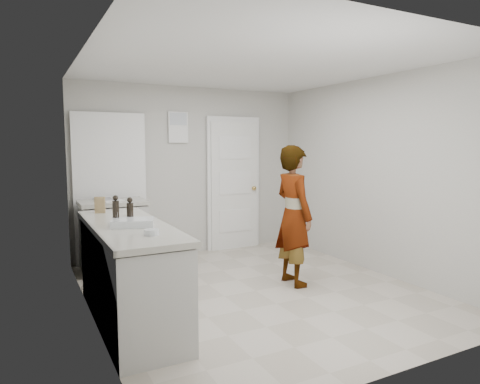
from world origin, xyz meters
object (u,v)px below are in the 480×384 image
cake_mix_box (100,205)px  egg_bowl (152,232)px  oil_cruet_a (130,211)px  oil_cruet_b (116,210)px  spice_jar (129,212)px  baking_dish (133,223)px  person (294,215)px

cake_mix_box → egg_bowl: cake_mix_box is taller
oil_cruet_a → oil_cruet_b: 0.13m
cake_mix_box → spice_jar: 0.39m
spice_jar → baking_dish: size_ratio=0.18×
person → oil_cruet_a: size_ratio=6.80×
egg_bowl → oil_cruet_a: bearing=92.7°
person → cake_mix_box: size_ratio=9.61×
spice_jar → baking_dish: (-0.10, -0.59, -0.01)m
spice_jar → person: bearing=-7.1°
person → oil_cruet_b: 2.10m
person → baking_dish: (-1.96, -0.36, 0.14)m
oil_cruet_a → baking_dish: 0.18m
cake_mix_box → baking_dish: size_ratio=0.40×
cake_mix_box → oil_cruet_a: (0.15, -0.75, 0.03)m
person → baking_dish: size_ratio=3.86×
person → baking_dish: person is taller
person → spice_jar: bearing=83.6°
oil_cruet_a → oil_cruet_b: (-0.13, 0.00, 0.01)m
oil_cruet_b → egg_bowl: 0.63m
oil_cruet_a → egg_bowl: 0.61m
cake_mix_box → baking_dish: 0.91m
person → spice_jar: size_ratio=21.13×
person → spice_jar: person is taller
oil_cruet_a → egg_bowl: oil_cruet_a is taller
cake_mix_box → spice_jar: cake_mix_box is taller
cake_mix_box → baking_dish: bearing=-61.7°
oil_cruet_b → baking_dish: size_ratio=0.63×
person → cake_mix_box: bearing=76.2°
spice_jar → oil_cruet_a: oil_cruet_a is taller
spice_jar → oil_cruet_b: (-0.22, -0.43, 0.09)m
cake_mix_box → oil_cruet_b: 0.74m
spice_jar → cake_mix_box: bearing=127.3°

